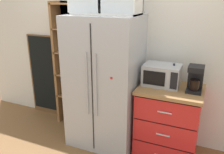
{
  "coord_description": "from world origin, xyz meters",
  "views": [
    {
      "loc": [
        1.25,
        -2.64,
        1.96
      ],
      "look_at": [
        0.1,
        -0.01,
        0.96
      ],
      "focal_mm": 37.47,
      "sensor_mm": 36.0,
      "label": 1
    }
  ],
  "objects_px": {
    "refrigerator": "(105,82)",
    "bottle_cobalt": "(173,76)",
    "chalkboard_menu": "(46,76)",
    "mug_sage": "(173,83)",
    "microwave": "(162,75)",
    "coffee_maker": "(195,78)"
  },
  "relations": [
    {
      "from": "refrigerator",
      "to": "bottle_cobalt",
      "type": "xyz_separation_m",
      "value": [
        0.86,
        0.12,
        0.16
      ]
    },
    {
      "from": "chalkboard_menu",
      "to": "mug_sage",
      "type": "bearing_deg",
      "value": -5.76
    },
    {
      "from": "mug_sage",
      "to": "refrigerator",
      "type": "bearing_deg",
      "value": -172.01
    },
    {
      "from": "microwave",
      "to": "chalkboard_menu",
      "type": "relative_size",
      "value": 0.32
    },
    {
      "from": "refrigerator",
      "to": "chalkboard_menu",
      "type": "xyz_separation_m",
      "value": [
        -1.27,
        0.34,
        -0.18
      ]
    },
    {
      "from": "refrigerator",
      "to": "coffee_maker",
      "type": "xyz_separation_m",
      "value": [
        1.12,
        0.06,
        0.19
      ]
    },
    {
      "from": "microwave",
      "to": "chalkboard_menu",
      "type": "xyz_separation_m",
      "value": [
        -2.0,
        0.23,
        -0.35
      ]
    },
    {
      "from": "microwave",
      "to": "chalkboard_menu",
      "type": "distance_m",
      "value": 2.04
    },
    {
      "from": "refrigerator",
      "to": "bottle_cobalt",
      "type": "bearing_deg",
      "value": 8.29
    },
    {
      "from": "microwave",
      "to": "bottle_cobalt",
      "type": "bearing_deg",
      "value": 8.8
    },
    {
      "from": "mug_sage",
      "to": "chalkboard_menu",
      "type": "xyz_separation_m",
      "value": [
        -2.13,
        0.21,
        -0.26
      ]
    },
    {
      "from": "coffee_maker",
      "to": "mug_sage",
      "type": "relative_size",
      "value": 2.58
    },
    {
      "from": "chalkboard_menu",
      "to": "bottle_cobalt",
      "type": "bearing_deg",
      "value": -5.65
    },
    {
      "from": "bottle_cobalt",
      "to": "chalkboard_menu",
      "type": "distance_m",
      "value": 2.17
    },
    {
      "from": "microwave",
      "to": "chalkboard_menu",
      "type": "height_order",
      "value": "chalkboard_menu"
    },
    {
      "from": "microwave",
      "to": "mug_sage",
      "type": "distance_m",
      "value": 0.16
    },
    {
      "from": "bottle_cobalt",
      "to": "chalkboard_menu",
      "type": "height_order",
      "value": "chalkboard_menu"
    },
    {
      "from": "refrigerator",
      "to": "chalkboard_menu",
      "type": "distance_m",
      "value": 1.33
    },
    {
      "from": "mug_sage",
      "to": "bottle_cobalt",
      "type": "relative_size",
      "value": 0.42
    },
    {
      "from": "mug_sage",
      "to": "chalkboard_menu",
      "type": "relative_size",
      "value": 0.09
    },
    {
      "from": "coffee_maker",
      "to": "mug_sage",
      "type": "height_order",
      "value": "coffee_maker"
    },
    {
      "from": "microwave",
      "to": "bottle_cobalt",
      "type": "relative_size",
      "value": 1.55
    }
  ]
}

